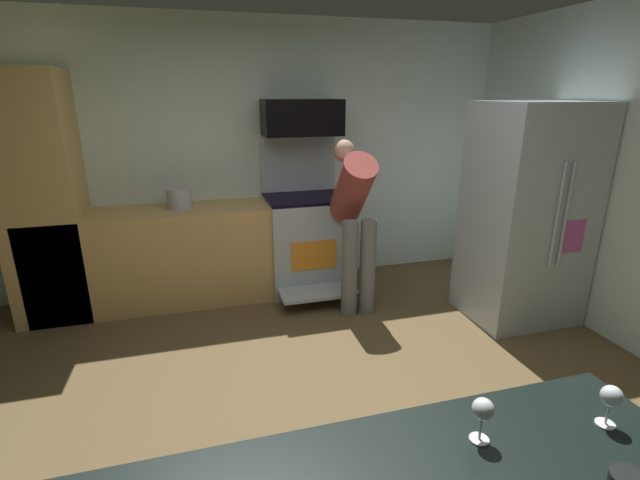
{
  "coord_description": "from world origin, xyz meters",
  "views": [
    {
      "loc": [
        -0.66,
        -2.25,
        1.91
      ],
      "look_at": [
        0.06,
        0.3,
        1.05
      ],
      "focal_mm": 25.49,
      "sensor_mm": 36.0,
      "label": 1
    }
  ],
  "objects_px": {
    "microwave": "(302,117)",
    "stock_pot": "(179,198)",
    "refrigerator": "(526,215)",
    "wine_glass_far": "(483,411)",
    "person_cook": "(354,213)",
    "oven_range": "(306,239)",
    "wine_glass_mid": "(611,398)"
  },
  "relations": [
    {
      "from": "person_cook",
      "to": "wine_glass_far",
      "type": "relative_size",
      "value": 10.18
    },
    {
      "from": "microwave",
      "to": "wine_glass_far",
      "type": "distance_m",
      "value": 3.43
    },
    {
      "from": "microwave",
      "to": "stock_pot",
      "type": "height_order",
      "value": "microwave"
    },
    {
      "from": "refrigerator",
      "to": "wine_glass_far",
      "type": "relative_size",
      "value": 12.47
    },
    {
      "from": "person_cook",
      "to": "stock_pot",
      "type": "xyz_separation_m",
      "value": [
        -1.48,
        0.57,
        0.09
      ]
    },
    {
      "from": "wine_glass_far",
      "to": "stock_pot",
      "type": "bearing_deg",
      "value": 105.61
    },
    {
      "from": "person_cook",
      "to": "wine_glass_far",
      "type": "height_order",
      "value": "person_cook"
    },
    {
      "from": "refrigerator",
      "to": "wine_glass_mid",
      "type": "height_order",
      "value": "refrigerator"
    },
    {
      "from": "refrigerator",
      "to": "wine_glass_far",
      "type": "height_order",
      "value": "refrigerator"
    },
    {
      "from": "microwave",
      "to": "refrigerator",
      "type": "distance_m",
      "value": 2.19
    },
    {
      "from": "wine_glass_mid",
      "to": "wine_glass_far",
      "type": "distance_m",
      "value": 0.43
    },
    {
      "from": "oven_range",
      "to": "stock_pot",
      "type": "relative_size",
      "value": 6.83
    },
    {
      "from": "oven_range",
      "to": "wine_glass_mid",
      "type": "bearing_deg",
      "value": -87.07
    },
    {
      "from": "refrigerator",
      "to": "stock_pot",
      "type": "distance_m",
      "value": 3.05
    },
    {
      "from": "wine_glass_mid",
      "to": "wine_glass_far",
      "type": "bearing_deg",
      "value": 173.32
    },
    {
      "from": "refrigerator",
      "to": "wine_glass_far",
      "type": "distance_m",
      "value": 2.88
    },
    {
      "from": "microwave",
      "to": "wine_glass_mid",
      "type": "bearing_deg",
      "value": -87.15
    },
    {
      "from": "wine_glass_far",
      "to": "stock_pot",
      "type": "xyz_separation_m",
      "value": [
        -0.91,
        3.27,
        -0.01
      ]
    },
    {
      "from": "refrigerator",
      "to": "person_cook",
      "type": "distance_m",
      "value": 1.46
    },
    {
      "from": "oven_range",
      "to": "person_cook",
      "type": "height_order",
      "value": "oven_range"
    },
    {
      "from": "refrigerator",
      "to": "person_cook",
      "type": "xyz_separation_m",
      "value": [
        -1.35,
        0.55,
        -0.02
      ]
    },
    {
      "from": "wine_glass_far",
      "to": "person_cook",
      "type": "bearing_deg",
      "value": 78.22
    },
    {
      "from": "microwave",
      "to": "refrigerator",
      "type": "xyz_separation_m",
      "value": [
        1.66,
        -1.2,
        -0.76
      ]
    },
    {
      "from": "microwave",
      "to": "refrigerator",
      "type": "bearing_deg",
      "value": -35.98
    },
    {
      "from": "oven_range",
      "to": "wine_glass_far",
      "type": "bearing_deg",
      "value": -94.53
    },
    {
      "from": "person_cook",
      "to": "wine_glass_far",
      "type": "distance_m",
      "value": 2.76
    },
    {
      "from": "microwave",
      "to": "person_cook",
      "type": "distance_m",
      "value": 1.07
    },
    {
      "from": "oven_range",
      "to": "wine_glass_far",
      "type": "xyz_separation_m",
      "value": [
        -0.26,
        -3.26,
        0.5
      ]
    },
    {
      "from": "oven_range",
      "to": "person_cook",
      "type": "distance_m",
      "value": 0.75
    },
    {
      "from": "person_cook",
      "to": "wine_glass_far",
      "type": "xyz_separation_m",
      "value": [
        -0.56,
        -2.7,
        0.1
      ]
    },
    {
      "from": "refrigerator",
      "to": "person_cook",
      "type": "relative_size",
      "value": 1.22
    },
    {
      "from": "microwave",
      "to": "oven_range",
      "type": "bearing_deg",
      "value": -90.0
    }
  ]
}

